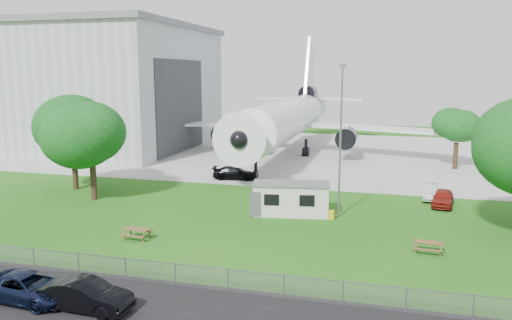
% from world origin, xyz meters
% --- Properties ---
extents(ground, '(160.00, 160.00, 0.00)m').
position_xyz_m(ground, '(0.00, 0.00, 0.00)').
color(ground, '#2F731B').
extents(asphalt_strip, '(120.00, 8.00, 0.02)m').
position_xyz_m(asphalt_strip, '(0.00, -13.00, 0.01)').
color(asphalt_strip, black).
rests_on(asphalt_strip, ground).
extents(concrete_apron, '(120.00, 46.00, 0.03)m').
position_xyz_m(concrete_apron, '(0.00, 38.00, 0.01)').
color(concrete_apron, '#B7B7B2').
rests_on(concrete_apron, ground).
extents(hangar, '(43.00, 31.00, 18.55)m').
position_xyz_m(hangar, '(-37.97, 36.00, 9.41)').
color(hangar, '#B2B7BC').
rests_on(hangar, ground).
extents(airliner, '(46.36, 47.73, 17.69)m').
position_xyz_m(airliner, '(-2.00, 35.86, 5.27)').
color(airliner, white).
rests_on(airliner, ground).
extents(site_cabin, '(6.93, 3.67, 2.62)m').
position_xyz_m(site_cabin, '(4.37, 5.89, 1.31)').
color(site_cabin, beige).
rests_on(site_cabin, ground).
extents(picnic_west, '(1.89, 1.61, 0.76)m').
position_xyz_m(picnic_west, '(-4.79, -3.00, 0.00)').
color(picnic_west, brown).
rests_on(picnic_west, ground).
extents(picnic_east, '(1.91, 1.64, 0.76)m').
position_xyz_m(picnic_east, '(14.62, -0.62, 0.00)').
color(picnic_east, brown).
rests_on(picnic_east, ground).
extents(fence, '(58.00, 0.04, 1.30)m').
position_xyz_m(fence, '(0.00, -9.50, 0.00)').
color(fence, gray).
rests_on(fence, ground).
extents(lamp_mast, '(0.16, 0.16, 12.00)m').
position_xyz_m(lamp_mast, '(8.20, 6.20, 6.00)').
color(lamp_mast, slate).
rests_on(lamp_mast, ground).
extents(tree_west_big, '(8.01, 8.01, 9.95)m').
position_xyz_m(tree_west_big, '(-18.11, 9.22, 5.93)').
color(tree_west_big, '#382619').
rests_on(tree_west_big, ground).
extents(tree_west_small, '(7.20, 7.20, 9.47)m').
position_xyz_m(tree_west_small, '(-13.96, 6.00, 5.86)').
color(tree_west_small, '#382619').
rests_on(tree_west_small, ground).
extents(tree_far_apron, '(5.45, 5.45, 8.20)m').
position_xyz_m(tree_far_apron, '(19.71, 30.23, 5.46)').
color(tree_far_apron, '#382619').
rests_on(tree_far_apron, ground).
extents(car_centre_sedan, '(4.64, 1.73, 1.51)m').
position_xyz_m(car_centre_sedan, '(-2.02, -13.22, 0.76)').
color(car_centre_sedan, black).
rests_on(car_centre_sedan, ground).
extents(car_west_estate, '(5.26, 2.71, 1.42)m').
position_xyz_m(car_west_estate, '(-5.47, -13.07, 0.71)').
color(car_west_estate, black).
rests_on(car_west_estate, ground).
extents(car_ne_hatch, '(2.32, 4.41, 1.43)m').
position_xyz_m(car_ne_hatch, '(16.64, 11.82, 0.71)').
color(car_ne_hatch, maroon).
rests_on(car_ne_hatch, ground).
extents(car_ne_sedan, '(1.50, 4.13, 1.35)m').
position_xyz_m(car_ne_sedan, '(15.70, 14.11, 0.68)').
color(car_ne_sedan, white).
rests_on(car_ne_sedan, ground).
extents(car_apron_van, '(5.01, 2.62, 1.39)m').
position_xyz_m(car_apron_van, '(-4.12, 17.65, 0.69)').
color(car_apron_van, black).
rests_on(car_apron_van, ground).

